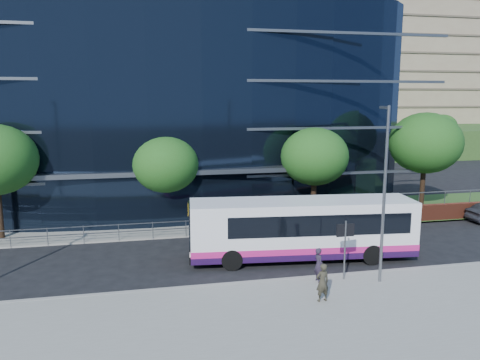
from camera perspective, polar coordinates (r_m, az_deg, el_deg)
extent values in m
plane|color=black|center=(22.88, 0.25, -11.74)|extent=(200.00, 200.00, 0.00)
cube|color=gray|center=(18.43, 3.69, -17.13)|extent=(80.00, 8.00, 0.15)
cube|color=gray|center=(21.95, 0.81, -12.49)|extent=(80.00, 0.25, 0.16)
cube|color=gold|center=(22.16, 0.69, -12.47)|extent=(80.00, 0.08, 0.01)
cube|color=gold|center=(22.29, 0.61, -12.33)|extent=(80.00, 0.08, 0.01)
cube|color=gray|center=(32.90, -14.24, -5.16)|extent=(50.00, 8.00, 0.10)
cube|color=black|center=(44.78, -11.49, 9.18)|extent=(38.00, 16.00, 16.00)
cube|color=#595E66|center=(30.65, -10.89, 0.85)|extent=(22.00, 1.20, 0.30)
cube|color=slate|center=(28.96, -18.58, -5.40)|extent=(24.00, 0.05, 0.05)
cube|color=slate|center=(29.08, -18.53, -6.25)|extent=(24.00, 0.05, 0.05)
cylinder|color=slate|center=(29.09, -18.52, -6.35)|extent=(0.04, 0.04, 1.10)
cube|color=#2D511E|center=(85.26, 13.46, 5.34)|extent=(60.00, 42.00, 4.00)
cube|color=#9E8769|center=(87.25, 13.29, 15.32)|extent=(50.00, 12.00, 26.00)
cylinder|color=slate|center=(22.29, 12.65, -8.35)|extent=(0.08, 0.08, 2.80)
cube|color=black|center=(22.03, 12.73, -5.99)|extent=(0.85, 0.06, 0.60)
cylinder|color=black|center=(31.70, -27.26, -3.57)|extent=(0.36, 0.36, 3.30)
cylinder|color=black|center=(31.12, -8.91, -3.22)|extent=(0.36, 0.36, 2.86)
ellipsoid|color=#244915|center=(30.61, -9.05, 1.88)|extent=(4.29, 4.29, 3.65)
cylinder|color=black|center=(32.67, 8.94, -2.39)|extent=(0.36, 0.36, 3.08)
ellipsoid|color=#244915|center=(32.16, 9.09, 2.85)|extent=(4.62, 4.62, 3.93)
cylinder|color=black|center=(37.59, 21.33, -1.00)|extent=(0.36, 0.36, 3.52)
ellipsoid|color=#244915|center=(37.13, 21.66, 4.22)|extent=(5.28, 5.28, 4.49)
cylinder|color=black|center=(67.49, 13.10, 3.82)|extent=(0.36, 0.36, 3.08)
ellipsoid|color=#244915|center=(67.25, 13.20, 6.37)|extent=(4.62, 4.62, 3.93)
cylinder|color=black|center=(77.28, 23.30, 3.93)|extent=(0.36, 0.36, 2.86)
ellipsoid|color=#244915|center=(77.07, 23.44, 6.00)|extent=(4.29, 4.29, 3.65)
cylinder|color=slate|center=(21.78, 17.16, -1.91)|extent=(0.14, 0.14, 8.00)
cube|color=slate|center=(21.65, 17.24, 8.43)|extent=(0.15, 0.70, 0.12)
cube|color=white|center=(24.94, 7.58, -5.66)|extent=(11.92, 3.81, 2.82)
cube|color=#260E3D|center=(25.30, 7.52, -8.39)|extent=(11.95, 3.86, 0.32)
cube|color=#D01E7C|center=(25.20, 7.53, -7.70)|extent=(11.95, 3.86, 0.32)
cube|color=black|center=(24.99, 9.03, -4.71)|extent=(9.59, 3.63, 1.06)
cube|color=black|center=(24.20, -6.15, -5.79)|extent=(0.31, 2.29, 1.65)
cube|color=black|center=(23.96, -6.21, -3.53)|extent=(0.32, 2.18, 0.43)
cube|color=yellow|center=(24.22, -6.31, -3.39)|extent=(0.16, 1.17, 0.23)
cube|color=black|center=(24.63, -6.08, -9.01)|extent=(0.35, 2.55, 0.26)
cylinder|color=black|center=(23.56, -1.00, -9.71)|extent=(1.09, 0.42, 1.06)
cylinder|color=black|center=(25.24, 15.81, -8.74)|extent=(1.09, 0.42, 1.06)
imported|color=#2A2132|center=(22.01, 9.57, -10.15)|extent=(0.45, 0.62, 1.59)
imported|color=#353125|center=(20.02, 10.02, -12.19)|extent=(0.65, 0.48, 1.63)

